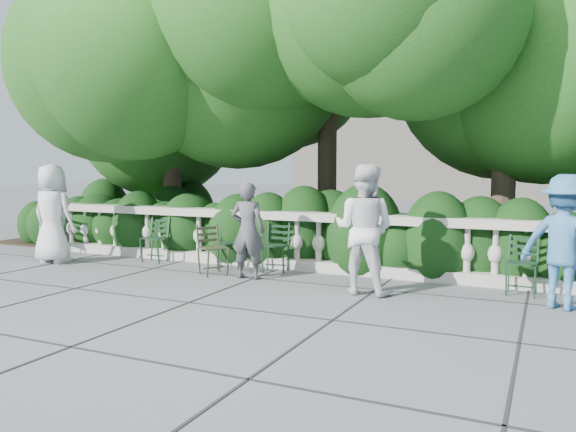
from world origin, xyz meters
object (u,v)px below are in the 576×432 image
at_px(chair_b, 151,263).
at_px(person_older_blue, 564,242).
at_px(chair_a, 46,255).
at_px(chair_c, 273,273).
at_px(person_businessman, 53,214).
at_px(chair_e, 520,297).
at_px(chair_weathered, 217,276).
at_px(chair_d, 228,270).
at_px(person_woman_grey, 248,231).
at_px(person_casual_man, 364,229).

xyz_separation_m(chair_b, person_older_blue, (6.83, -0.49, 0.84)).
height_order(chair_a, chair_c, same).
height_order(chair_b, person_businessman, person_businessman).
relative_size(chair_e, person_businessman, 0.46).
bearing_deg(chair_c, chair_b, 170.48).
distance_m(chair_e, chair_weathered, 4.56).
bearing_deg(chair_d, chair_b, 159.38).
bearing_deg(person_businessman, chair_d, -168.11).
bearing_deg(chair_d, chair_c, -17.86).
height_order(chair_d, person_businessman, person_businessman).
height_order(chair_e, person_older_blue, person_older_blue).
bearing_deg(person_woman_grey, chair_e, 179.37).
height_order(person_businessman, person_older_blue, person_businessman).
bearing_deg(person_businessman, chair_weathered, -177.75).
bearing_deg(chair_d, chair_weathered, -97.41).
bearing_deg(chair_weathered, person_businessman, 124.30).
bearing_deg(person_older_blue, chair_weathered, 20.28).
height_order(chair_c, chair_d, same).
height_order(chair_e, person_businessman, person_businessman).
xyz_separation_m(chair_a, person_older_blue, (9.39, -0.38, 0.84)).
relative_size(chair_c, person_casual_man, 0.46).
height_order(chair_c, person_older_blue, person_older_blue).
bearing_deg(chair_d, chair_e, -21.82).
distance_m(chair_weathered, person_older_blue, 5.11).
height_order(chair_a, chair_e, same).
relative_size(person_casual_man, person_older_blue, 1.08).
height_order(person_woman_grey, person_older_blue, person_older_blue).
xyz_separation_m(chair_d, person_woman_grey, (0.68, -0.52, 0.77)).
bearing_deg(chair_e, chair_weathered, -171.70).
distance_m(person_businessman, person_older_blue, 8.47).
relative_size(chair_c, person_businessman, 0.46).
bearing_deg(chair_weathered, chair_d, 44.75).
bearing_deg(person_older_blue, chair_c, 12.40).
height_order(chair_a, person_older_blue, person_older_blue).
relative_size(chair_a, chair_d, 1.00).
xyz_separation_m(chair_e, person_casual_man, (-2.02, -0.66, 0.91)).
height_order(chair_a, person_casual_man, person_casual_man).
distance_m(chair_d, chair_e, 4.67).
distance_m(chair_b, person_older_blue, 6.90).
bearing_deg(person_older_blue, chair_e, -21.30).
bearing_deg(chair_weathered, chair_b, 104.17).
xyz_separation_m(chair_d, person_older_blue, (5.17, -0.51, 0.84)).
distance_m(chair_a, person_older_blue, 9.43).
xyz_separation_m(chair_b, chair_c, (2.50, 0.06, 0.00)).
distance_m(chair_b, person_businessman, 2.01).
bearing_deg(person_casual_man, person_woman_grey, -1.95).
bearing_deg(person_businessman, chair_e, -176.01).
bearing_deg(chair_b, person_woman_grey, -16.77).
xyz_separation_m(person_woman_grey, person_casual_man, (1.97, -0.21, 0.14)).
bearing_deg(chair_weathered, chair_a, 115.43).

